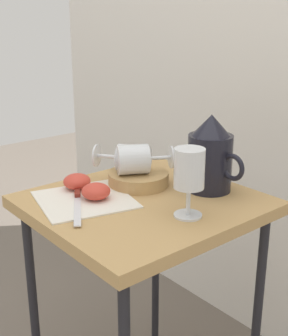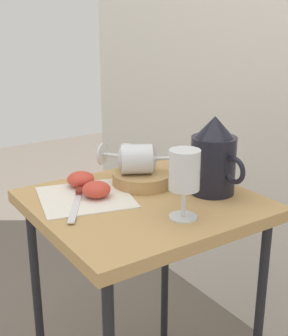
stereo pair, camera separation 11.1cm
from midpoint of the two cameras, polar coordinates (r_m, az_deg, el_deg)
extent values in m
cube|color=silver|center=(1.46, 14.87, 10.30)|extent=(2.40, 0.03, 1.81)
cube|color=tan|center=(1.14, -2.79, -4.57)|extent=(0.49, 0.52, 0.03)
cylinder|color=black|center=(1.37, -15.75, -17.08)|extent=(0.02, 0.02, 0.64)
cylinder|color=black|center=(1.56, -0.64, -11.59)|extent=(0.02, 0.02, 0.64)
cylinder|color=black|center=(1.32, 11.25, -18.22)|extent=(0.02, 0.02, 0.64)
cube|color=silver|center=(1.14, -10.09, -3.90)|extent=(0.26, 0.26, 0.00)
cylinder|color=tan|center=(1.22, -3.28, -1.36)|extent=(0.16, 0.16, 0.03)
cylinder|color=black|center=(1.18, 5.42, 0.58)|extent=(0.11, 0.11, 0.14)
cylinder|color=orange|center=(1.18, 5.38, -0.75)|extent=(0.10, 0.10, 0.08)
cone|color=black|center=(1.15, 5.57, 5.26)|extent=(0.10, 0.10, 0.05)
torus|color=black|center=(1.12, 8.12, 0.04)|extent=(0.07, 0.01, 0.07)
cylinder|color=silver|center=(1.04, 2.37, -5.87)|extent=(0.06, 0.06, 0.00)
cylinder|color=silver|center=(1.03, 2.40, -4.13)|extent=(0.01, 0.01, 0.06)
cylinder|color=silver|center=(1.00, 2.46, -0.09)|extent=(0.07, 0.07, 0.09)
cylinder|color=orange|center=(1.01, 2.44, -1.15)|extent=(0.06, 0.06, 0.04)
cylinder|color=silver|center=(1.20, -4.04, 1.02)|extent=(0.11, 0.11, 0.08)
cylinder|color=silver|center=(1.21, -0.74, 1.22)|extent=(0.04, 0.06, 0.01)
cylinder|color=silver|center=(1.21, 0.75, 1.31)|extent=(0.06, 0.03, 0.06)
cylinder|color=silver|center=(1.21, -3.93, 1.13)|extent=(0.11, 0.11, 0.07)
cylinder|color=silver|center=(1.24, -7.02, 1.39)|extent=(0.06, 0.04, 0.01)
cylinder|color=silver|center=(1.25, -8.37, 1.51)|extent=(0.04, 0.05, 0.06)
ellipsoid|color=#CC3D2D|center=(1.21, -10.87, -1.68)|extent=(0.07, 0.07, 0.04)
ellipsoid|color=#CC3D2D|center=(1.13, -8.74, -2.90)|extent=(0.07, 0.07, 0.04)
cube|color=silver|center=(1.07, -11.14, -5.31)|extent=(0.14, 0.10, 0.00)
cube|color=maroon|center=(1.18, -10.85, -2.75)|extent=(0.08, 0.06, 0.01)
camera|label=1|loc=(0.06, -92.86, -0.95)|focal=49.57mm
camera|label=2|loc=(0.06, 87.14, 0.95)|focal=49.57mm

